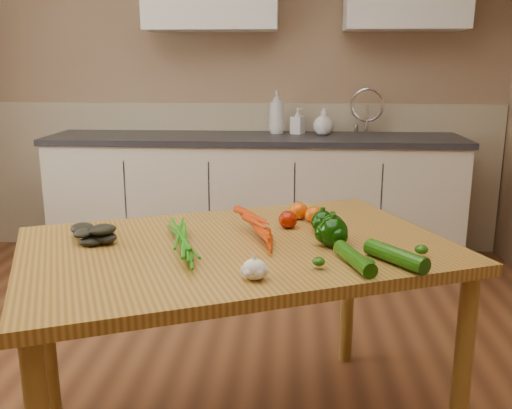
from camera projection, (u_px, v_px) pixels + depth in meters
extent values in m
cube|color=#96785A|center=(230.00, 75.00, 4.15)|extent=(4.00, 0.02, 2.60)
cube|color=tan|center=(231.00, 177.00, 4.31)|extent=(3.98, 0.03, 1.10)
cube|color=beige|center=(255.00, 202.00, 4.04)|extent=(2.80, 0.60, 0.86)
cube|color=#2C2C31|center=(254.00, 138.00, 3.93)|extent=(2.84, 0.64, 0.04)
cube|color=#99999E|center=(369.00, 145.00, 3.89)|extent=(0.55, 0.42, 0.10)
cylinder|color=silver|center=(367.00, 116.00, 4.02)|extent=(0.02, 0.02, 0.24)
cube|color=#A97831|center=(237.00, 250.00, 1.98)|extent=(1.70, 1.42, 0.04)
cylinder|color=olive|center=(462.00, 375.00, 1.91)|extent=(0.06, 0.06, 0.74)
cylinder|color=olive|center=(46.00, 330.00, 2.24)|extent=(0.06, 0.06, 0.74)
cylinder|color=olive|center=(348.00, 288.00, 2.66)|extent=(0.06, 0.06, 0.74)
imported|color=silver|center=(277.00, 112.00, 4.02)|extent=(0.13, 0.13, 0.30)
imported|color=silver|center=(298.00, 121.00, 4.00)|extent=(0.11, 0.11, 0.18)
imported|color=silver|center=(324.00, 122.00, 3.95)|extent=(0.19, 0.19, 0.18)
ellipsoid|color=white|center=(254.00, 269.00, 1.65)|extent=(0.07, 0.07, 0.06)
sphere|color=black|center=(332.00, 227.00, 2.02)|extent=(0.09, 0.09, 0.09)
sphere|color=black|center=(322.00, 221.00, 2.11)|extent=(0.08, 0.08, 0.08)
sphere|color=black|center=(333.00, 232.00, 1.94)|extent=(0.10, 0.10, 0.10)
ellipsoid|color=#8E1402|center=(288.00, 219.00, 2.16)|extent=(0.07, 0.07, 0.07)
ellipsoid|color=#D24C05|center=(299.00, 211.00, 2.28)|extent=(0.08, 0.08, 0.07)
ellipsoid|color=#D24C05|center=(314.00, 215.00, 2.23)|extent=(0.07, 0.07, 0.06)
cylinder|color=#144207|center=(396.00, 256.00, 1.77)|extent=(0.18, 0.22, 0.05)
cylinder|color=#144207|center=(354.00, 258.00, 1.76)|extent=(0.12, 0.24, 0.05)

